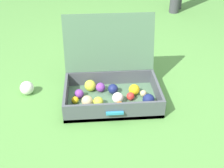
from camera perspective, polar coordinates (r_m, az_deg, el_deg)
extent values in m
plane|color=#569342|center=(1.91, 0.53, -4.80)|extent=(16.00, 16.00, 0.00)
cube|color=#4C7051|center=(1.95, 0.00, -3.35)|extent=(0.65, 0.41, 0.03)
cube|color=#4C5156|center=(1.92, -9.38, -2.46)|extent=(0.02, 0.41, 0.13)
cube|color=#4C5156|center=(1.96, 9.18, -1.62)|extent=(0.02, 0.41, 0.13)
cube|color=#4C5156|center=(1.76, 0.51, -5.73)|extent=(0.61, 0.02, 0.13)
cube|color=#4C5156|center=(2.08, -0.43, 1.04)|extent=(0.61, 0.02, 0.13)
cube|color=#4C7051|center=(2.01, -0.58, 8.38)|extent=(0.65, 0.11, 0.41)
cube|color=teal|center=(1.74, 0.57, -5.98)|extent=(0.11, 0.02, 0.02)
sphere|color=navy|center=(1.98, 0.09, -1.02)|extent=(0.07, 0.07, 0.07)
sphere|color=#D1B784|center=(1.97, 6.41, -1.92)|extent=(0.05, 0.05, 0.05)
sphere|color=#CCDB38|center=(1.86, -2.83, -3.62)|extent=(0.07, 0.07, 0.07)
sphere|color=yellow|center=(1.97, 4.56, -1.15)|extent=(0.08, 0.08, 0.08)
sphere|color=yellow|center=(1.91, -7.56, -3.26)|extent=(0.05, 0.05, 0.05)
sphere|color=orange|center=(1.81, 1.58, -4.68)|extent=(0.07, 0.07, 0.07)
sphere|color=blue|center=(1.80, -4.37, -5.29)|extent=(0.06, 0.06, 0.06)
sphere|color=red|center=(1.92, 3.81, -2.52)|extent=(0.06, 0.06, 0.06)
sphere|color=#D1B784|center=(1.86, -5.10, -3.53)|extent=(0.08, 0.08, 0.08)
sphere|color=navy|center=(1.88, 7.48, -3.20)|extent=(0.08, 0.08, 0.08)
sphere|color=purple|center=(2.00, -2.37, -0.68)|extent=(0.07, 0.07, 0.07)
sphere|color=purple|center=(1.95, -6.73, -1.97)|extent=(0.06, 0.06, 0.06)
sphere|color=#CCDB38|center=(2.01, -4.49, -0.32)|extent=(0.08, 0.08, 0.08)
sphere|color=white|center=(1.81, -2.11, -5.08)|extent=(0.06, 0.06, 0.06)
sphere|color=white|center=(1.89, 1.19, -2.85)|extent=(0.08, 0.08, 0.08)
sphere|color=white|center=(2.10, -17.01, -0.77)|extent=(0.10, 0.10, 0.10)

